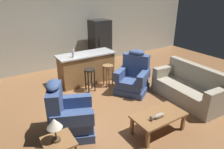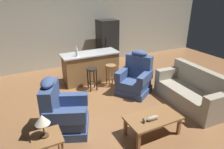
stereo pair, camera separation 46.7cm
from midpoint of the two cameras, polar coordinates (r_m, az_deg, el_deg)
name	(u,v)px [view 2 (the right image)]	position (r m, az deg, el deg)	size (l,w,h in m)	color
ground_plane	(109,99)	(5.53, 1.55, -6.96)	(12.00, 12.00, 0.00)	brown
back_wall	(73,32)	(7.83, -9.36, 11.85)	(12.00, 0.05, 2.60)	#B2B2A3
coffee_table	(153,119)	(4.22, 14.81, -12.35)	(1.10, 0.60, 0.42)	olive
fish_figurine	(151,119)	(4.05, 14.38, -12.20)	(0.34, 0.10, 0.10)	#4C3823
couch	(192,92)	(5.63, 24.07, -4.61)	(0.94, 1.94, 0.94)	#9E937F
recliner_near_lamp	(63,113)	(4.24, -10.79, -10.81)	(1.10, 1.10, 1.20)	#384C7A
recliner_near_island	(135,78)	(5.78, 8.99, -1.16)	(1.16, 1.16, 1.20)	#384C7A
end_table	(47,141)	(3.54, -14.29, -18.14)	(0.48, 0.48, 0.56)	olive
table_lamp	(42,120)	(3.30, -15.48, -12.66)	(0.24, 0.24, 0.41)	#4C3823
kitchen_island	(91,67)	(6.44, -4.05, 2.11)	(1.80, 0.70, 0.95)	olive
bar_stool_left	(92,75)	(5.83, -3.45, -0.20)	(0.32, 0.32, 0.68)	black
bar_stool_right	(111,72)	(6.07, 1.85, 0.80)	(0.32, 0.32, 0.68)	olive
refrigerator	(107,43)	(7.83, 0.37, 8.98)	(0.70, 0.69, 1.76)	black
bottle_tall_green	(77,52)	(5.97, -7.84, 6.27)	(0.08, 0.08, 0.31)	silver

